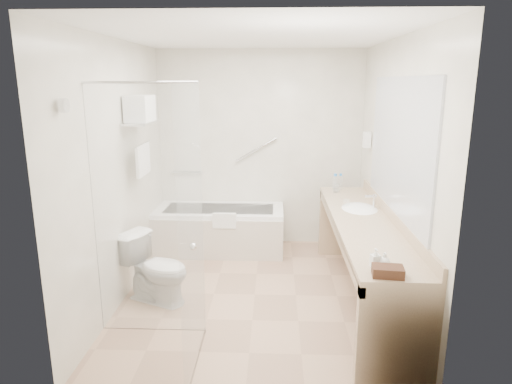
{
  "coord_description": "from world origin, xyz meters",
  "views": [
    {
      "loc": [
        0.19,
        -4.24,
        2.12
      ],
      "look_at": [
        0.0,
        0.3,
        1.0
      ],
      "focal_mm": 32.0,
      "sensor_mm": 36.0,
      "label": 1
    }
  ],
  "objects_px": {
    "toilet": "(157,269)",
    "water_bottle_left": "(335,184)",
    "bathtub": "(220,229)",
    "vanity_counter": "(363,241)",
    "amenity_basket": "(388,271)"
  },
  "relations": [
    {
      "from": "toilet",
      "to": "water_bottle_left",
      "type": "xyz_separation_m",
      "value": [
        1.84,
        1.09,
        0.62
      ]
    },
    {
      "from": "bathtub",
      "to": "water_bottle_left",
      "type": "relative_size",
      "value": 7.22
    },
    {
      "from": "vanity_counter",
      "to": "water_bottle_left",
      "type": "distance_m",
      "value": 1.13
    },
    {
      "from": "vanity_counter",
      "to": "toilet",
      "type": "xyz_separation_m",
      "value": [
        -1.97,
        -0.01,
        -0.31
      ]
    },
    {
      "from": "bathtub",
      "to": "toilet",
      "type": "xyz_separation_m",
      "value": [
        -0.45,
        -1.4,
        0.06
      ]
    },
    {
      "from": "vanity_counter",
      "to": "bathtub",
      "type": "bearing_deg",
      "value": 137.65
    },
    {
      "from": "bathtub",
      "to": "vanity_counter",
      "type": "distance_m",
      "value": 2.09
    },
    {
      "from": "vanity_counter",
      "to": "water_bottle_left",
      "type": "bearing_deg",
      "value": 97.02
    },
    {
      "from": "vanity_counter",
      "to": "toilet",
      "type": "relative_size",
      "value": 3.99
    },
    {
      "from": "bathtub",
      "to": "amenity_basket",
      "type": "xyz_separation_m",
      "value": [
        1.45,
        -2.64,
        0.61
      ]
    },
    {
      "from": "amenity_basket",
      "to": "water_bottle_left",
      "type": "relative_size",
      "value": 0.92
    },
    {
      "from": "water_bottle_left",
      "to": "amenity_basket",
      "type": "bearing_deg",
      "value": -88.65
    },
    {
      "from": "vanity_counter",
      "to": "toilet",
      "type": "height_order",
      "value": "vanity_counter"
    },
    {
      "from": "vanity_counter",
      "to": "amenity_basket",
      "type": "height_order",
      "value": "vanity_counter"
    },
    {
      "from": "amenity_basket",
      "to": "bathtub",
      "type": "bearing_deg",
      "value": 118.71
    }
  ]
}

